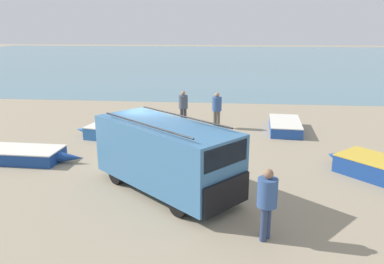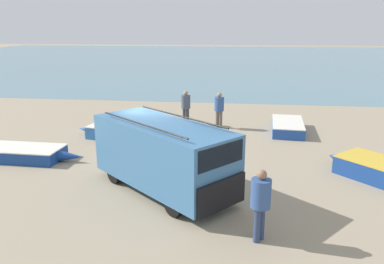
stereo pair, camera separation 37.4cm
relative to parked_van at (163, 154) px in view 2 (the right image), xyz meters
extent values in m
plane|color=gray|center=(-0.62, 2.41, -1.20)|extent=(200.00, 200.00, 0.00)
cube|color=slate|center=(-0.62, 54.41, -1.20)|extent=(120.00, 80.00, 0.01)
cube|color=teal|center=(-0.02, 0.02, 0.02)|extent=(5.01, 4.68, 1.88)
cube|color=black|center=(1.90, -1.63, -0.50)|extent=(1.22, 1.40, 0.85)
cube|color=#1E232D|center=(1.84, -1.57, 0.58)|extent=(1.14, 1.31, 0.60)
cylinder|color=black|center=(1.68, -0.36, -0.86)|extent=(0.66, 0.61, 0.68)
cylinder|color=black|center=(0.61, -1.61, -0.86)|extent=(0.66, 0.61, 0.68)
cylinder|color=black|center=(-0.66, 1.64, -0.86)|extent=(0.66, 0.61, 0.68)
cylinder|color=black|center=(-1.73, 0.39, -0.86)|extent=(0.66, 0.61, 0.68)
cylinder|color=black|center=(0.46, 0.58, 1.08)|extent=(3.13, 2.68, 0.05)
cylinder|color=black|center=(-0.50, -0.55, 1.08)|extent=(3.13, 2.68, 0.05)
cube|color=navy|center=(-6.74, 2.15, -0.97)|extent=(4.50, 1.54, 0.46)
cone|color=navy|center=(-4.01, 2.07, -0.97)|extent=(0.99, 0.46, 0.43)
cube|color=silver|center=(-6.74, 2.15, -0.81)|extent=(0.24, 1.31, 0.05)
cube|color=silver|center=(-6.74, 2.15, -0.73)|extent=(4.55, 1.56, 0.04)
cube|color=#234CA3|center=(4.69, 7.57, -0.96)|extent=(1.69, 3.17, 0.47)
cone|color=#234CA3|center=(4.83, 9.44, -0.96)|extent=(0.50, 0.71, 0.45)
cube|color=silver|center=(4.69, 7.57, -0.79)|extent=(1.35, 0.30, 0.05)
cube|color=silver|center=(4.69, 7.57, -0.71)|extent=(1.70, 3.20, 0.04)
cube|color=#2D66AD|center=(-2.81, 5.37, -0.93)|extent=(3.79, 2.08, 0.55)
cone|color=#2D66AD|center=(-4.96, 5.79, -0.93)|extent=(0.87, 0.66, 0.52)
cube|color=silver|center=(-2.81, 5.37, -0.72)|extent=(0.45, 1.31, 0.05)
cube|color=silver|center=(-2.81, 5.37, -0.63)|extent=(3.83, 2.10, 0.04)
cone|color=navy|center=(5.95, 3.00, -0.90)|extent=(0.88, 0.88, 0.57)
cylinder|color=#38383D|center=(-0.41, 8.36, -0.76)|extent=(0.16, 0.16, 0.87)
cylinder|color=#38383D|center=(-0.59, 8.35, -0.76)|extent=(0.16, 0.16, 0.87)
cylinder|color=#424C5B|center=(-0.50, 8.35, 0.02)|extent=(0.47, 0.47, 0.69)
sphere|color=tan|center=(-0.50, 8.35, 0.48)|extent=(0.24, 0.24, 0.24)
cylinder|color=navy|center=(2.90, -2.48, -0.76)|extent=(0.17, 0.17, 0.88)
cylinder|color=navy|center=(2.80, -2.63, -0.76)|extent=(0.17, 0.17, 0.88)
cylinder|color=#335189|center=(2.85, -2.56, 0.03)|extent=(0.48, 0.48, 0.70)
sphere|color=#8C664C|center=(2.85, -2.56, 0.50)|extent=(0.24, 0.24, 0.24)
cylinder|color=#5B564C|center=(1.19, 7.91, -0.76)|extent=(0.17, 0.17, 0.89)
cylinder|color=#5B564C|center=(1.37, 7.86, -0.76)|extent=(0.17, 0.17, 0.89)
cylinder|color=#335189|center=(1.28, 7.89, 0.04)|extent=(0.48, 0.48, 0.70)
sphere|color=tan|center=(1.28, 7.89, 0.51)|extent=(0.24, 0.24, 0.24)
camera|label=1|loc=(1.90, -10.77, 3.77)|focal=35.00mm
camera|label=2|loc=(2.27, -10.73, 3.77)|focal=35.00mm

